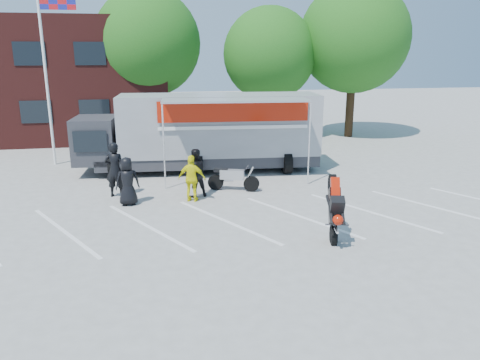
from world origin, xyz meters
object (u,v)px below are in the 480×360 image
object	(u,v)px
tree_left	(147,43)
parked_motorcycle	(233,191)
tree_right	(354,38)
spectator_hivis	(192,179)
tree_mid	(269,54)
stunt_bike_rider	(330,235)
transporter_truck	(209,170)
spectator_leather_a	(128,181)
spectator_leather_c	(195,173)
flagpole	(50,53)
spectator_leather_b	(115,170)

from	to	relation	value
tree_left	parked_motorcycle	bearing A→B (deg)	-75.73
tree_right	spectator_hivis	xyz separation A→B (m)	(-10.65, -11.27, -5.05)
tree_mid	spectator_hivis	distance (m)	13.69
tree_mid	stunt_bike_rider	distance (m)	16.55
transporter_truck	parked_motorcycle	size ratio (longest dim) A/B	5.20
spectator_leather_a	parked_motorcycle	bearing A→B (deg)	-173.18
spectator_leather_c	spectator_hivis	bearing A→B (deg)	59.23
tree_right	transporter_truck	bearing A→B (deg)	-144.12
tree_right	spectator_hivis	bearing A→B (deg)	-133.38
stunt_bike_rider	spectator_leather_c	world-z (taller)	spectator_leather_c
flagpole	spectator_leather_a	bearing A→B (deg)	-63.33
transporter_truck	spectator_hivis	distance (m)	4.58
spectator_leather_c	spectator_hivis	size ratio (longest dim) A/B	1.07
spectator_leather_a	spectator_hivis	bearing A→B (deg)	172.15
stunt_bike_rider	spectator_leather_a	size ratio (longest dim) A/B	1.20
flagpole	spectator_leather_b	size ratio (longest dim) A/B	4.00
spectator_hivis	spectator_leather_a	bearing A→B (deg)	19.38
flagpole	stunt_bike_rider	size ratio (longest dim) A/B	4.00
parked_motorcycle	tree_left	bearing A→B (deg)	34.18
spectator_leather_a	transporter_truck	bearing A→B (deg)	-134.92
stunt_bike_rider	tree_right	bearing A→B (deg)	78.62
spectator_leather_b	spectator_leather_c	world-z (taller)	spectator_leather_b
spectator_leather_c	spectator_hivis	world-z (taller)	spectator_leather_c
spectator_leather_a	spectator_leather_b	xyz separation A→B (m)	(-0.48, 1.06, 0.16)
tree_mid	transporter_truck	world-z (taller)	tree_mid
transporter_truck	spectator_leather_b	size ratio (longest dim) A/B	5.23
tree_mid	stunt_bike_rider	bearing A→B (deg)	-97.35
tree_right	flagpole	bearing A→B (deg)	-164.52
transporter_truck	spectator_leather_a	distance (m)	5.53
tree_mid	flagpole	bearing A→B (deg)	-156.03
spectator_leather_a	spectator_leather_b	bearing A→B (deg)	-73.75
spectator_hivis	spectator_leather_b	bearing A→B (deg)	-2.32
flagpole	stunt_bike_rider	xyz separation A→B (m)	(9.22, -10.66, -5.05)
flagpole	tree_right	size ratio (longest dim) A/B	0.88
flagpole	tree_mid	xyz separation A→B (m)	(11.24, 5.00, -0.11)
flagpole	tree_mid	bearing A→B (deg)	23.97
flagpole	spectator_hivis	size ratio (longest dim) A/B	4.84
tree_mid	spectator_leather_b	xyz separation A→B (m)	(-8.32, -10.71, -3.94)
tree_mid	parked_motorcycle	size ratio (longest dim) A/B	3.82
parked_motorcycle	spectator_leather_a	distance (m)	4.05
transporter_truck	stunt_bike_rider	world-z (taller)	transporter_truck
tree_right	parked_motorcycle	size ratio (longest dim) A/B	4.54
tree_left	spectator_leather_a	world-z (taller)	tree_left
parked_motorcycle	flagpole	bearing A→B (deg)	71.37
tree_mid	transporter_truck	bearing A→B (deg)	-121.55
spectator_leather_c	tree_left	bearing A→B (deg)	-97.76
spectator_leather_c	spectator_hivis	distance (m)	0.55
transporter_truck	stunt_bike_rider	xyz separation A→B (m)	(2.53, -8.26, 0.00)
tree_left	tree_mid	size ratio (longest dim) A/B	1.13
flagpole	spectator_hivis	xyz separation A→B (m)	(5.59, -6.77, -4.23)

